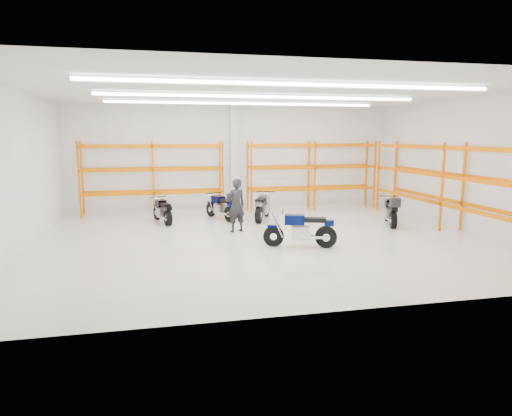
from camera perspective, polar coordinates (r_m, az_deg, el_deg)
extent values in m
plane|color=beige|center=(14.27, 1.33, -3.99)|extent=(14.00, 14.00, 0.00)
cube|color=white|center=(19.80, -2.85, 6.21)|extent=(14.00, 0.02, 4.50)
cube|color=white|center=(8.27, 11.44, 2.19)|extent=(14.00, 0.02, 4.50)
cube|color=white|center=(14.01, -27.72, 4.05)|extent=(0.02, 12.00, 4.50)
cube|color=white|center=(17.04, 24.95, 4.94)|extent=(0.02, 12.00, 4.50)
cube|color=white|center=(13.97, 1.39, 14.31)|extent=(14.00, 12.00, 0.02)
cube|color=white|center=(11.08, 5.27, 15.15)|extent=(10.00, 0.22, 0.10)
cube|color=white|center=(14.44, 0.90, 13.73)|extent=(10.00, 0.22, 0.10)
cube|color=white|center=(17.36, -1.47, 12.93)|extent=(10.00, 0.22, 0.10)
cylinder|color=black|center=(13.38, 2.21, -3.53)|extent=(0.62, 0.31, 0.61)
cylinder|color=black|center=(13.38, 8.75, -3.59)|extent=(0.65, 0.37, 0.63)
cylinder|color=silver|center=(13.38, 2.21, -3.53)|extent=(0.24, 0.20, 0.20)
cylinder|color=silver|center=(13.38, 8.75, -3.59)|extent=(0.28, 0.26, 0.22)
cube|color=#030D3C|center=(13.32, 2.22, -2.26)|extent=(0.39, 0.26, 0.06)
cube|color=#B7B7BC|center=(13.33, 5.61, -3.08)|extent=(0.62, 0.51, 0.39)
cube|color=#A5A5AA|center=(13.36, 7.27, -3.53)|extent=(0.71, 0.34, 0.08)
cube|color=#030D3C|center=(13.26, 4.85, -1.44)|extent=(0.65, 0.51, 0.28)
cube|color=black|center=(13.26, 7.31, -1.48)|extent=(0.73, 0.50, 0.12)
cube|color=#030D3C|center=(13.30, 9.14, -1.85)|extent=(0.32, 0.29, 0.16)
cylinder|color=black|center=(13.23, 3.37, -0.46)|extent=(0.26, 0.69, 0.04)
sphere|color=silver|center=(13.27, 2.05, -1.14)|extent=(0.19, 0.19, 0.19)
cylinder|color=silver|center=(13.20, 7.46, -3.69)|extent=(0.75, 0.33, 0.09)
cylinder|color=black|center=(18.00, -12.30, -0.60)|extent=(0.26, 0.55, 0.54)
cylinder|color=black|center=(16.72, -10.94, -1.25)|extent=(0.32, 0.58, 0.56)
cylinder|color=silver|center=(18.00, -12.30, -0.60)|extent=(0.17, 0.21, 0.18)
cylinder|color=silver|center=(16.72, -10.94, -1.25)|extent=(0.23, 0.24, 0.20)
cube|color=black|center=(17.96, -12.32, 0.25)|extent=(0.22, 0.35, 0.05)
cube|color=#B7B7BC|center=(17.32, -11.63, -0.59)|extent=(0.45, 0.54, 0.34)
cube|color=#A5A5AA|center=(17.01, -11.27, -1.06)|extent=(0.28, 0.64, 0.07)
cube|color=black|center=(17.42, -11.83, 0.61)|extent=(0.44, 0.57, 0.25)
cube|color=black|center=(16.94, -11.31, 0.39)|extent=(0.43, 0.65, 0.11)
cube|color=black|center=(16.59, -10.90, -0.03)|extent=(0.26, 0.28, 0.14)
cylinder|color=black|center=(17.68, -12.14, 1.37)|extent=(0.62, 0.21, 0.03)
sphere|color=silver|center=(17.96, -12.38, 1.01)|extent=(0.17, 0.17, 0.17)
cylinder|color=silver|center=(16.93, -11.70, -1.12)|extent=(0.27, 0.67, 0.08)
cylinder|color=black|center=(18.39, -5.65, -0.18)|extent=(0.33, 0.58, 0.58)
cylinder|color=black|center=(17.17, -3.25, -0.78)|extent=(0.39, 0.62, 0.60)
cylinder|color=silver|center=(18.39, -5.65, -0.18)|extent=(0.20, 0.23, 0.19)
cylinder|color=silver|center=(17.17, -3.25, -0.78)|extent=(0.26, 0.27, 0.21)
cube|color=#04083D|center=(18.35, -5.66, 0.70)|extent=(0.27, 0.37, 0.06)
cube|color=#B7B7BC|center=(17.73, -4.45, -0.13)|extent=(0.51, 0.59, 0.37)
cube|color=#A5A5AA|center=(17.44, -3.82, -0.60)|extent=(0.37, 0.66, 0.08)
cube|color=#04083D|center=(17.83, -4.75, 1.10)|extent=(0.51, 0.62, 0.27)
cube|color=black|center=(17.37, -3.84, 0.90)|extent=(0.51, 0.70, 0.12)
cube|color=#04083D|center=(17.04, -3.12, 0.49)|extent=(0.29, 0.31, 0.15)
cylinder|color=black|center=(18.08, -5.29, 1.88)|extent=(0.63, 0.29, 0.03)
sphere|color=silver|center=(18.35, -5.74, 1.49)|extent=(0.18, 0.18, 0.18)
cylinder|color=silver|center=(17.33, -4.19, -0.66)|extent=(0.36, 0.70, 0.09)
cube|color=black|center=(16.91, -2.92, 1.28)|extent=(0.44, 0.46, 0.29)
cylinder|color=black|center=(18.38, 1.35, -0.10)|extent=(0.37, 0.60, 0.61)
cylinder|color=black|center=(16.90, 0.36, -0.86)|extent=(0.43, 0.65, 0.63)
cylinder|color=silver|center=(18.38, 1.35, -0.10)|extent=(0.21, 0.24, 0.20)
cylinder|color=silver|center=(16.90, 0.36, -0.86)|extent=(0.28, 0.29, 0.22)
cube|color=gray|center=(18.33, 1.35, 0.84)|extent=(0.29, 0.40, 0.06)
cube|color=#B7B7BC|center=(17.59, 0.85, -0.10)|extent=(0.55, 0.63, 0.39)
cube|color=#A5A5AA|center=(17.23, 0.60, -0.63)|extent=(0.41, 0.70, 0.08)
cube|color=gray|center=(17.71, 0.98, 1.22)|extent=(0.55, 0.66, 0.28)
cube|color=black|center=(17.16, 0.60, 0.97)|extent=(0.56, 0.74, 0.12)
cube|color=gray|center=(16.76, 0.30, 0.50)|extent=(0.31, 0.33, 0.16)
cylinder|color=black|center=(18.02, 1.19, 2.07)|extent=(0.66, 0.33, 0.04)
sphere|color=silver|center=(18.33, 1.38, 1.68)|extent=(0.19, 0.19, 0.19)
cylinder|color=silver|center=(17.23, 0.04, -0.64)|extent=(0.40, 0.73, 0.09)
cylinder|color=black|center=(18.07, 16.07, -0.65)|extent=(0.31, 0.59, 0.58)
cylinder|color=black|center=(16.65, 16.80, -1.44)|extent=(0.37, 0.62, 0.60)
cylinder|color=silver|center=(18.07, 16.07, -0.65)|extent=(0.19, 0.23, 0.19)
cylinder|color=silver|center=(16.65, 16.80, -1.44)|extent=(0.26, 0.27, 0.21)
cube|color=black|center=(18.03, 16.11, 0.27)|extent=(0.26, 0.38, 0.06)
cube|color=#B7B7BC|center=(17.32, 16.45, -0.68)|extent=(0.50, 0.59, 0.37)
cube|color=#A5A5AA|center=(16.97, 16.62, -1.21)|extent=(0.34, 0.68, 0.08)
cube|color=black|center=(17.43, 16.41, 0.61)|extent=(0.50, 0.62, 0.27)
cube|color=black|center=(16.90, 16.69, 0.34)|extent=(0.49, 0.70, 0.12)
cube|color=black|center=(16.51, 16.90, -0.13)|extent=(0.29, 0.31, 0.16)
cylinder|color=black|center=(17.73, 16.28, 1.44)|extent=(0.65, 0.27, 0.03)
sphere|color=silver|center=(18.03, 16.12, 1.08)|extent=(0.18, 0.18, 0.18)
cylinder|color=silver|center=(16.91, 16.12, -1.23)|extent=(0.33, 0.71, 0.09)
cube|color=black|center=(16.36, 17.01, 0.67)|extent=(0.44, 0.46, 0.29)
imported|color=black|center=(15.31, -2.50, 0.33)|extent=(0.76, 0.62, 1.81)
cube|color=white|center=(19.63, -2.76, 6.19)|extent=(0.32, 0.32, 4.50)
cube|color=orange|center=(19.66, -20.91, 3.42)|extent=(0.07, 0.07, 3.00)
cube|color=orange|center=(18.87, -21.25, 3.19)|extent=(0.07, 0.07, 3.00)
cube|color=orange|center=(19.45, -12.71, 3.74)|extent=(0.07, 0.07, 3.00)
cube|color=orange|center=(18.65, -12.71, 3.52)|extent=(0.07, 0.07, 3.00)
cube|color=orange|center=(19.64, -4.50, 3.98)|extent=(0.07, 0.07, 3.00)
cube|color=orange|center=(18.86, -4.16, 3.77)|extent=(0.07, 0.07, 3.00)
cube|color=orange|center=(19.51, -12.66, 2.09)|extent=(5.60, 0.07, 0.12)
cube|color=orange|center=(18.71, -12.65, 1.81)|extent=(5.60, 0.07, 0.12)
cube|color=orange|center=(19.42, -12.75, 4.84)|extent=(5.60, 0.07, 0.12)
cube|color=orange|center=(18.62, -12.75, 4.67)|extent=(5.60, 0.07, 0.12)
cube|color=orange|center=(19.38, -12.85, 7.60)|extent=(5.60, 0.07, 0.12)
cube|color=orange|center=(18.58, -12.85, 7.55)|extent=(5.60, 0.07, 0.12)
cube|color=orange|center=(19.85, -1.06, 4.06)|extent=(0.07, 0.07, 3.00)
cube|color=orange|center=(19.07, -0.58, 3.85)|extent=(0.07, 0.07, 3.00)
cube|color=orange|center=(20.59, 6.61, 4.17)|extent=(0.07, 0.07, 3.00)
cube|color=orange|center=(19.84, 7.37, 3.98)|extent=(0.07, 0.07, 3.00)
cube|color=orange|center=(21.67, 13.64, 4.22)|extent=(0.07, 0.07, 3.00)
cube|color=orange|center=(20.96, 14.61, 4.03)|extent=(0.07, 0.07, 3.00)
cube|color=orange|center=(20.64, 6.59, 2.62)|extent=(5.60, 0.07, 0.12)
cube|color=orange|center=(19.89, 7.34, 2.37)|extent=(5.60, 0.07, 0.12)
cube|color=orange|center=(20.56, 6.63, 5.22)|extent=(5.60, 0.07, 0.12)
cube|color=orange|center=(19.81, 7.39, 5.06)|extent=(5.60, 0.07, 0.12)
cube|color=orange|center=(20.52, 6.68, 7.83)|extent=(5.60, 0.07, 0.12)
cube|color=orange|center=(19.77, 7.45, 7.77)|extent=(5.60, 0.07, 0.12)
cube|color=orange|center=(17.02, 24.47, 2.43)|extent=(0.07, 0.07, 3.00)
cube|color=orange|center=(16.55, 22.25, 2.41)|extent=(0.07, 0.07, 3.00)
cube|color=orange|center=(20.77, 17.01, 3.88)|extent=(0.07, 0.07, 3.00)
cube|color=orange|center=(20.39, 15.05, 3.88)|extent=(0.07, 0.07, 3.00)
cube|color=orange|center=(17.09, 24.35, 0.56)|extent=(0.07, 9.00, 0.12)
cube|color=orange|center=(16.62, 22.14, 0.48)|extent=(0.07, 9.00, 0.12)
cube|color=orange|center=(16.99, 24.55, 3.69)|extent=(0.07, 9.00, 0.12)
cube|color=orange|center=(16.52, 22.33, 3.70)|extent=(0.07, 9.00, 0.12)
cube|color=orange|center=(16.94, 24.76, 6.84)|extent=(0.07, 9.00, 0.12)
cube|color=orange|center=(16.47, 22.52, 6.94)|extent=(0.07, 9.00, 0.12)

